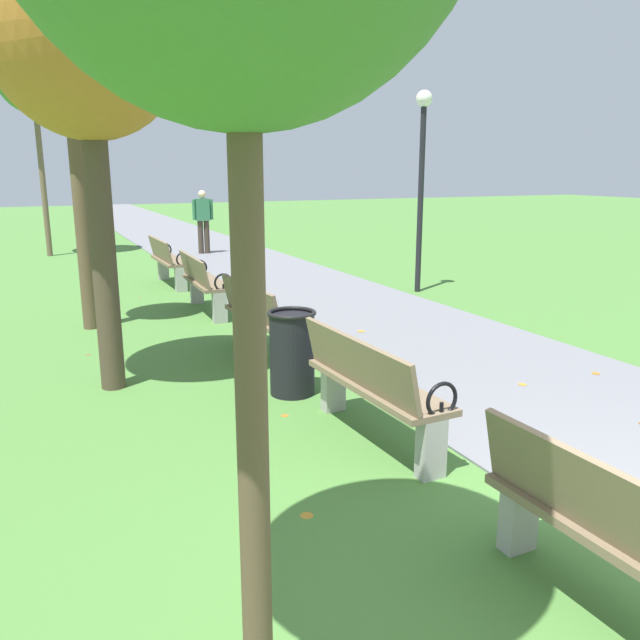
{
  "coord_description": "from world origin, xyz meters",
  "views": [
    {
      "loc": [
        -2.91,
        -1.68,
        2.18
      ],
      "look_at": [
        -0.05,
        4.51,
        0.55
      ],
      "focal_mm": 35.7,
      "sensor_mm": 36.0,
      "label": 1
    }
  ],
  "objects_px": {
    "park_bench_2": "(371,385)",
    "pedestrian_walking": "(203,218)",
    "park_bench_5": "(168,260)",
    "tree_4": "(32,74)",
    "tree_3": "(70,79)",
    "lamp_post": "(422,161)",
    "park_bench_1": "(628,542)",
    "trash_bin": "(292,352)",
    "park_bench_3": "(261,317)",
    "tree_2": "(86,31)",
    "park_bench_4": "(203,282)"
  },
  "relations": [
    {
      "from": "park_bench_1",
      "to": "park_bench_2",
      "type": "relative_size",
      "value": 1.0
    },
    {
      "from": "tree_3",
      "to": "tree_4",
      "type": "height_order",
      "value": "tree_4"
    },
    {
      "from": "park_bench_3",
      "to": "tree_2",
      "type": "distance_m",
      "value": 3.4
    },
    {
      "from": "park_bench_2",
      "to": "park_bench_5",
      "type": "distance_m",
      "value": 7.87
    },
    {
      "from": "tree_2",
      "to": "pedestrian_walking",
      "type": "height_order",
      "value": "tree_2"
    },
    {
      "from": "park_bench_5",
      "to": "trash_bin",
      "type": "distance_m",
      "value": 6.55
    },
    {
      "from": "tree_4",
      "to": "tree_3",
      "type": "bearing_deg",
      "value": -88.67
    },
    {
      "from": "lamp_post",
      "to": "tree_2",
      "type": "bearing_deg",
      "value": -151.52
    },
    {
      "from": "pedestrian_walking",
      "to": "lamp_post",
      "type": "distance_m",
      "value": 7.22
    },
    {
      "from": "park_bench_2",
      "to": "lamp_post",
      "type": "relative_size",
      "value": 0.46
    },
    {
      "from": "pedestrian_walking",
      "to": "park_bench_3",
      "type": "bearing_deg",
      "value": -100.76
    },
    {
      "from": "park_bench_2",
      "to": "park_bench_4",
      "type": "bearing_deg",
      "value": 90.0
    },
    {
      "from": "park_bench_5",
      "to": "park_bench_4",
      "type": "bearing_deg",
      "value": -90.0
    },
    {
      "from": "tree_3",
      "to": "park_bench_2",
      "type": "bearing_deg",
      "value": -71.19
    },
    {
      "from": "park_bench_2",
      "to": "trash_bin",
      "type": "relative_size",
      "value": 1.93
    },
    {
      "from": "park_bench_1",
      "to": "park_bench_2",
      "type": "bearing_deg",
      "value": 90.0
    },
    {
      "from": "tree_4",
      "to": "trash_bin",
      "type": "relative_size",
      "value": 6.44
    },
    {
      "from": "park_bench_3",
      "to": "tree_4",
      "type": "distance_m",
      "value": 11.63
    },
    {
      "from": "trash_bin",
      "to": "park_bench_2",
      "type": "bearing_deg",
      "value": -83.63
    },
    {
      "from": "tree_2",
      "to": "park_bench_1",
      "type": "bearing_deg",
      "value": -69.67
    },
    {
      "from": "park_bench_2",
      "to": "park_bench_5",
      "type": "xyz_separation_m",
      "value": [
        -0.0,
        7.87,
        0.0
      ]
    },
    {
      "from": "park_bench_1",
      "to": "park_bench_2",
      "type": "distance_m",
      "value": 2.44
    },
    {
      "from": "park_bench_4",
      "to": "lamp_post",
      "type": "height_order",
      "value": "lamp_post"
    },
    {
      "from": "pedestrian_walking",
      "to": "trash_bin",
      "type": "height_order",
      "value": "pedestrian_walking"
    },
    {
      "from": "tree_4",
      "to": "park_bench_1",
      "type": "bearing_deg",
      "value": -83.21
    },
    {
      "from": "lamp_post",
      "to": "tree_4",
      "type": "bearing_deg",
      "value": 126.03
    },
    {
      "from": "park_bench_2",
      "to": "pedestrian_walking",
      "type": "xyz_separation_m",
      "value": [
        1.8,
        12.1,
        0.44
      ]
    },
    {
      "from": "park_bench_3",
      "to": "trash_bin",
      "type": "xyz_separation_m",
      "value": [
        -0.15,
        -1.31,
        -0.06
      ]
    },
    {
      "from": "pedestrian_walking",
      "to": "trash_bin",
      "type": "bearing_deg",
      "value": -100.24
    },
    {
      "from": "park_bench_5",
      "to": "tree_4",
      "type": "bearing_deg",
      "value": 108.8
    },
    {
      "from": "park_bench_1",
      "to": "park_bench_3",
      "type": "height_order",
      "value": "same"
    },
    {
      "from": "park_bench_1",
      "to": "tree_2",
      "type": "bearing_deg",
      "value": 110.33
    },
    {
      "from": "tree_2",
      "to": "pedestrian_walking",
      "type": "bearing_deg",
      "value": 70.22
    },
    {
      "from": "park_bench_5",
      "to": "tree_2",
      "type": "bearing_deg",
      "value": -107.22
    },
    {
      "from": "park_bench_1",
      "to": "pedestrian_walking",
      "type": "bearing_deg",
      "value": 82.94
    },
    {
      "from": "park_bench_3",
      "to": "tree_4",
      "type": "relative_size",
      "value": 0.3
    },
    {
      "from": "park_bench_3",
      "to": "lamp_post",
      "type": "relative_size",
      "value": 0.47
    },
    {
      "from": "trash_bin",
      "to": "lamp_post",
      "type": "height_order",
      "value": "lamp_post"
    },
    {
      "from": "tree_4",
      "to": "pedestrian_walking",
      "type": "distance_m",
      "value": 5.24
    },
    {
      "from": "park_bench_2",
      "to": "lamp_post",
      "type": "distance_m",
      "value": 6.91
    },
    {
      "from": "park_bench_2",
      "to": "pedestrian_walking",
      "type": "distance_m",
      "value": 12.24
    },
    {
      "from": "tree_4",
      "to": "lamp_post",
      "type": "relative_size",
      "value": 1.55
    },
    {
      "from": "park_bench_3",
      "to": "tree_4",
      "type": "xyz_separation_m",
      "value": [
        -1.89,
        10.79,
        3.92
      ]
    },
    {
      "from": "park_bench_1",
      "to": "tree_3",
      "type": "relative_size",
      "value": 0.4
    },
    {
      "from": "park_bench_3",
      "to": "park_bench_4",
      "type": "xyz_separation_m",
      "value": [
        -0.0,
        2.62,
        0.0
      ]
    },
    {
      "from": "park_bench_3",
      "to": "lamp_post",
      "type": "distance_m",
      "value": 5.15
    },
    {
      "from": "tree_4",
      "to": "park_bench_5",
      "type": "bearing_deg",
      "value": -71.2
    },
    {
      "from": "park_bench_1",
      "to": "park_bench_3",
      "type": "xyz_separation_m",
      "value": [
        0.0,
        5.07,
        0.0
      ]
    },
    {
      "from": "tree_3",
      "to": "pedestrian_walking",
      "type": "distance_m",
      "value": 8.28
    },
    {
      "from": "park_bench_4",
      "to": "pedestrian_walking",
      "type": "relative_size",
      "value": 0.99
    }
  ]
}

